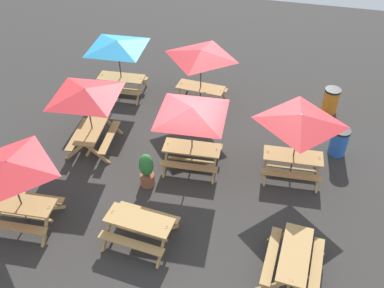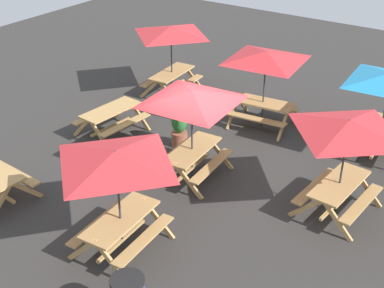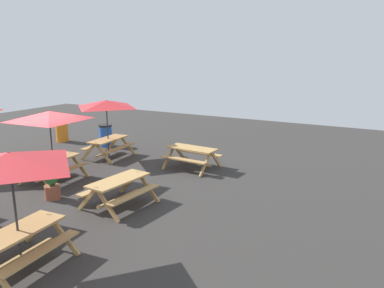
# 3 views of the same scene
# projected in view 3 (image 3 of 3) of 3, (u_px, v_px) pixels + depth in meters

# --- Properties ---
(ground_plane) EXTENTS (29.59, 29.59, 0.00)m
(ground_plane) POSITION_uv_depth(u_px,v_px,m) (44.00, 183.00, 12.05)
(ground_plane) COLOR #33302D
(ground_plane) RESTS_ON ground
(picnic_table_0) EXTENTS (1.64, 1.89, 0.81)m
(picnic_table_0) POSITION_uv_depth(u_px,v_px,m) (192.00, 153.00, 13.47)
(picnic_table_0) COLOR tan
(picnic_table_0) RESTS_ON ground
(picnic_table_1) EXTENTS (2.82, 2.82, 2.34)m
(picnic_table_1) POSITION_uv_depth(u_px,v_px,m) (50.00, 121.00, 11.74)
(picnic_table_1) COLOR tan
(picnic_table_1) RESTS_ON ground
(picnic_table_3) EXTENTS (1.91, 1.67, 0.81)m
(picnic_table_3) POSITION_uv_depth(u_px,v_px,m) (119.00, 186.00, 10.07)
(picnic_table_3) COLOR tan
(picnic_table_3) RESTS_ON ground
(picnic_table_4) EXTENTS (2.14, 2.14, 2.34)m
(picnic_table_4) POSITION_uv_depth(u_px,v_px,m) (10.00, 169.00, 6.82)
(picnic_table_4) COLOR tan
(picnic_table_4) RESTS_ON ground
(picnic_table_7) EXTENTS (2.13, 2.13, 2.34)m
(picnic_table_7) POSITION_uv_depth(u_px,v_px,m) (106.00, 108.00, 14.58)
(picnic_table_7) COLOR tan
(picnic_table_7) RESTS_ON ground
(trash_bin_blue) EXTENTS (0.59, 0.59, 0.98)m
(trash_bin_blue) POSITION_uv_depth(u_px,v_px,m) (106.00, 135.00, 16.78)
(trash_bin_blue) COLOR blue
(trash_bin_blue) RESTS_ON ground
(trash_bin_orange) EXTENTS (0.59, 0.59, 0.98)m
(trash_bin_orange) POSITION_uv_depth(u_px,v_px,m) (62.00, 131.00, 17.69)
(trash_bin_orange) COLOR orange
(trash_bin_orange) RESTS_ON ground
(potted_plant_0) EXTENTS (0.44, 0.44, 1.19)m
(potted_plant_0) POSITION_uv_depth(u_px,v_px,m) (51.00, 179.00, 10.57)
(potted_plant_0) COLOR #935138
(potted_plant_0) RESTS_ON ground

